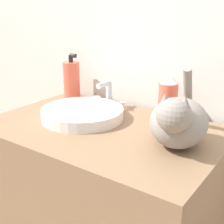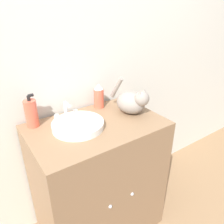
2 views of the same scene
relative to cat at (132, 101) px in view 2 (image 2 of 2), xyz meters
The scene contains 7 objects.
wall_back 0.50m from the cat, 131.78° to the left, with size 6.00×0.05×2.50m.
vanity_cabinet 0.61m from the cat, behind, with size 0.83×0.55×0.90m.
sink_basin 0.40m from the cat, behind, with size 0.31×0.31×0.04m.
faucet 0.44m from the cat, 154.63° to the left, with size 0.16×0.09×0.12m.
cat is the anchor object (origin of this frame).
soap_bottle 0.64m from the cat, 161.57° to the left, with size 0.07×0.07×0.21m.
spray_bottle 0.25m from the cat, 122.62° to the left, with size 0.07×0.07×0.17m.
Camera 2 is at (-0.60, -0.76, 1.56)m, focal length 35.00 mm.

